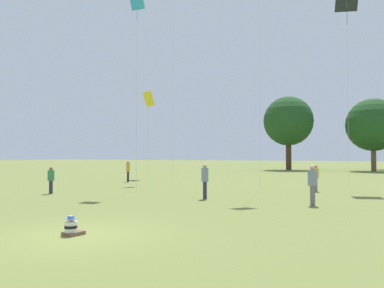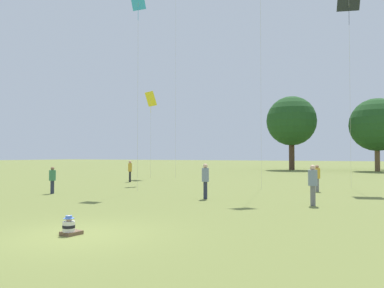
{
  "view_description": "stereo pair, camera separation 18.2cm",
  "coord_description": "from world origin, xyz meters",
  "px_view_note": "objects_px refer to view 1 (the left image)",
  "views": [
    {
      "loc": [
        7.34,
        -7.95,
        2.2
      ],
      "look_at": [
        -0.06,
        7.16,
        2.71
      ],
      "focal_mm": 35.0,
      "sensor_mm": 36.0,
      "label": 1
    },
    {
      "loc": [
        7.5,
        -7.87,
        2.2
      ],
      "look_at": [
        -0.06,
        7.16,
        2.71
      ],
      "focal_mm": 35.0,
      "sensor_mm": 36.0,
      "label": 2
    }
  ],
  "objects_px": {
    "kite_5": "(347,4)",
    "distant_tree_2": "(288,121)",
    "person_standing_6": "(128,169)",
    "kite_2": "(137,9)",
    "person_standing_3": "(312,181)",
    "kite_1": "(149,100)",
    "person_standing_0": "(51,178)",
    "distant_tree_1": "(373,125)",
    "person_standing_5": "(205,178)",
    "seated_toddler": "(72,228)",
    "person_standing_1": "(316,176)"
  },
  "relations": [
    {
      "from": "person_standing_1",
      "to": "kite_2",
      "type": "relative_size",
      "value": 0.13
    },
    {
      "from": "person_standing_6",
      "to": "kite_2",
      "type": "relative_size",
      "value": 0.15
    },
    {
      "from": "kite_1",
      "to": "distant_tree_2",
      "type": "height_order",
      "value": "distant_tree_2"
    },
    {
      "from": "kite_1",
      "to": "person_standing_6",
      "type": "bearing_deg",
      "value": 173.11
    },
    {
      "from": "seated_toddler",
      "to": "kite_1",
      "type": "height_order",
      "value": "kite_1"
    },
    {
      "from": "person_standing_1",
      "to": "seated_toddler",
      "type": "bearing_deg",
      "value": 123.07
    },
    {
      "from": "person_standing_0",
      "to": "distant_tree_1",
      "type": "distance_m",
      "value": 45.41
    },
    {
      "from": "kite_5",
      "to": "kite_1",
      "type": "bearing_deg",
      "value": 17.78
    },
    {
      "from": "person_standing_3",
      "to": "kite_1",
      "type": "relative_size",
      "value": 0.21
    },
    {
      "from": "person_standing_0",
      "to": "kite_5",
      "type": "height_order",
      "value": "kite_5"
    },
    {
      "from": "person_standing_5",
      "to": "distant_tree_2",
      "type": "distance_m",
      "value": 40.79
    },
    {
      "from": "kite_2",
      "to": "person_standing_6",
      "type": "bearing_deg",
      "value": -10.21
    },
    {
      "from": "person_standing_1",
      "to": "distant_tree_2",
      "type": "height_order",
      "value": "distant_tree_2"
    },
    {
      "from": "person_standing_1",
      "to": "distant_tree_2",
      "type": "bearing_deg",
      "value": -27.77
    },
    {
      "from": "seated_toddler",
      "to": "distant_tree_2",
      "type": "bearing_deg",
      "value": 102.61
    },
    {
      "from": "person_standing_5",
      "to": "kite_2",
      "type": "relative_size",
      "value": 0.15
    },
    {
      "from": "seated_toddler",
      "to": "person_standing_5",
      "type": "xyz_separation_m",
      "value": [
        -0.22,
        9.46,
        0.85
      ]
    },
    {
      "from": "kite_1",
      "to": "distant_tree_1",
      "type": "relative_size",
      "value": 0.83
    },
    {
      "from": "kite_1",
      "to": "person_standing_5",
      "type": "bearing_deg",
      "value": -159.3
    },
    {
      "from": "person_standing_0",
      "to": "kite_1",
      "type": "relative_size",
      "value": 0.18
    },
    {
      "from": "kite_1",
      "to": "seated_toddler",
      "type": "bearing_deg",
      "value": -173.11
    },
    {
      "from": "person_standing_5",
      "to": "kite_5",
      "type": "bearing_deg",
      "value": 164.59
    },
    {
      "from": "seated_toddler",
      "to": "kite_1",
      "type": "distance_m",
      "value": 26.84
    },
    {
      "from": "person_standing_3",
      "to": "kite_5",
      "type": "height_order",
      "value": "kite_5"
    },
    {
      "from": "kite_2",
      "to": "kite_5",
      "type": "xyz_separation_m",
      "value": [
        11.46,
        8.43,
        1.39
      ]
    },
    {
      "from": "person_standing_6",
      "to": "distant_tree_1",
      "type": "relative_size",
      "value": 0.17
    },
    {
      "from": "person_standing_3",
      "to": "kite_2",
      "type": "distance_m",
      "value": 14.76
    },
    {
      "from": "person_standing_1",
      "to": "person_standing_3",
      "type": "relative_size",
      "value": 0.91
    },
    {
      "from": "seated_toddler",
      "to": "kite_5",
      "type": "height_order",
      "value": "kite_5"
    },
    {
      "from": "person_standing_3",
      "to": "distant_tree_1",
      "type": "height_order",
      "value": "distant_tree_1"
    },
    {
      "from": "kite_5",
      "to": "kite_2",
      "type": "bearing_deg",
      "value": 64.21
    },
    {
      "from": "kite_1",
      "to": "distant_tree_1",
      "type": "height_order",
      "value": "distant_tree_1"
    },
    {
      "from": "person_standing_3",
      "to": "person_standing_5",
      "type": "distance_m",
      "value": 5.26
    },
    {
      "from": "person_standing_1",
      "to": "kite_1",
      "type": "height_order",
      "value": "kite_1"
    },
    {
      "from": "distant_tree_1",
      "to": "distant_tree_2",
      "type": "relative_size",
      "value": 0.91
    },
    {
      "from": "person_standing_3",
      "to": "person_standing_6",
      "type": "relative_size",
      "value": 1.01
    },
    {
      "from": "seated_toddler",
      "to": "person_standing_1",
      "type": "xyz_separation_m",
      "value": [
        4.27,
        15.98,
        0.75
      ]
    },
    {
      "from": "kite_5",
      "to": "distant_tree_2",
      "type": "bearing_deg",
      "value": -43.4
    },
    {
      "from": "person_standing_3",
      "to": "distant_tree_1",
      "type": "bearing_deg",
      "value": -87.78
    },
    {
      "from": "person_standing_6",
      "to": "distant_tree_1",
      "type": "xyz_separation_m",
      "value": [
        18.22,
        32.17,
        5.37
      ]
    },
    {
      "from": "seated_toddler",
      "to": "distant_tree_1",
      "type": "bearing_deg",
      "value": 89.31
    },
    {
      "from": "kite_5",
      "to": "distant_tree_1",
      "type": "distance_m",
      "value": 30.93
    },
    {
      "from": "person_standing_0",
      "to": "kite_2",
      "type": "xyz_separation_m",
      "value": [
        3.66,
        3.21,
        10.3
      ]
    },
    {
      "from": "seated_toddler",
      "to": "person_standing_5",
      "type": "height_order",
      "value": "person_standing_5"
    },
    {
      "from": "person_standing_5",
      "to": "kite_2",
      "type": "height_order",
      "value": "kite_2"
    },
    {
      "from": "seated_toddler",
      "to": "kite_2",
      "type": "height_order",
      "value": "kite_2"
    },
    {
      "from": "person_standing_0",
      "to": "distant_tree_1",
      "type": "relative_size",
      "value": 0.15
    },
    {
      "from": "person_standing_3",
      "to": "distant_tree_2",
      "type": "bearing_deg",
      "value": -71.51
    },
    {
      "from": "seated_toddler",
      "to": "kite_2",
      "type": "distance_m",
      "value": 16.58
    },
    {
      "from": "person_standing_0",
      "to": "kite_2",
      "type": "relative_size",
      "value": 0.13
    }
  ]
}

